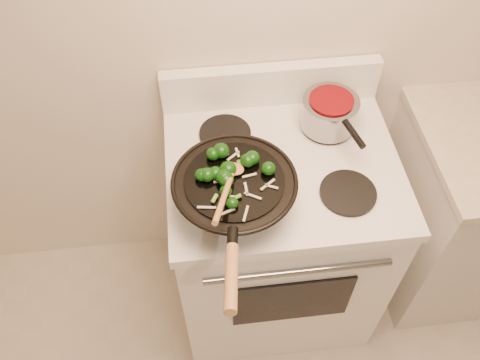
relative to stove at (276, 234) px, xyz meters
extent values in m
plane|color=silver|center=(0.02, 0.33, 0.83)|extent=(3.50, 0.00, 3.50)
cube|color=white|center=(0.00, 0.00, -0.03)|extent=(0.76, 0.64, 0.88)
cube|color=white|center=(0.00, 0.00, 0.43)|extent=(0.78, 0.66, 0.04)
cube|color=white|center=(0.00, 0.30, 0.53)|extent=(0.78, 0.05, 0.16)
cylinder|color=gray|center=(0.00, -0.33, 0.31)|extent=(0.60, 0.02, 0.02)
cube|color=black|center=(0.00, -0.33, 0.08)|extent=(0.42, 0.01, 0.28)
cylinder|color=black|center=(-0.18, -0.15, 0.46)|extent=(0.18, 0.18, 0.01)
cylinder|color=black|center=(0.18, -0.15, 0.46)|extent=(0.18, 0.18, 0.01)
cylinder|color=black|center=(-0.18, 0.15, 0.46)|extent=(0.18, 0.18, 0.01)
cylinder|color=black|center=(0.18, 0.15, 0.46)|extent=(0.18, 0.18, 0.01)
torus|color=black|center=(-0.18, -0.15, 0.57)|extent=(0.38, 0.38, 0.01)
cylinder|color=black|center=(-0.18, -0.15, 0.57)|extent=(0.30, 0.30, 0.01)
cylinder|color=black|center=(-0.21, -0.36, 0.60)|extent=(0.04, 0.07, 0.04)
cylinder|color=#AF7845|center=(-0.22, -0.49, 0.62)|extent=(0.06, 0.20, 0.06)
ellipsoid|color=#0C3709|center=(-0.21, -0.16, 0.60)|extent=(0.05, 0.05, 0.04)
cylinder|color=#44762A|center=(-0.19, -0.16, 0.58)|extent=(0.02, 0.02, 0.02)
ellipsoid|color=#0C3709|center=(-0.26, -0.14, 0.59)|extent=(0.05, 0.05, 0.04)
ellipsoid|color=#0C3709|center=(-0.21, -0.15, 0.60)|extent=(0.05, 0.05, 0.04)
ellipsoid|color=#0C3709|center=(-0.23, -0.06, 0.59)|extent=(0.04, 0.04, 0.04)
cylinder|color=#44762A|center=(-0.22, -0.06, 0.58)|extent=(0.02, 0.02, 0.01)
ellipsoid|color=#0C3709|center=(-0.20, -0.13, 0.60)|extent=(0.05, 0.05, 0.04)
ellipsoid|color=#0C3709|center=(-0.23, -0.13, 0.59)|extent=(0.04, 0.04, 0.04)
ellipsoid|color=#0C3709|center=(-0.12, -0.09, 0.59)|extent=(0.05, 0.05, 0.04)
cylinder|color=#44762A|center=(-0.11, -0.09, 0.58)|extent=(0.02, 0.02, 0.02)
ellipsoid|color=#0C3709|center=(-0.08, -0.14, 0.59)|extent=(0.04, 0.04, 0.04)
ellipsoid|color=#0C3709|center=(-0.21, -0.20, 0.59)|extent=(0.04, 0.04, 0.03)
ellipsoid|color=#0C3709|center=(-0.21, -0.05, 0.60)|extent=(0.05, 0.05, 0.04)
cylinder|color=#44762A|center=(-0.19, -0.05, 0.58)|extent=(0.02, 0.02, 0.02)
ellipsoid|color=#0C3709|center=(-0.20, -0.24, 0.59)|extent=(0.04, 0.04, 0.03)
ellipsoid|color=#0C3709|center=(-0.27, -0.14, 0.59)|extent=(0.04, 0.04, 0.03)
ellipsoid|color=#0C3709|center=(-0.13, -0.10, 0.59)|extent=(0.05, 0.05, 0.04)
cylinder|color=#44762A|center=(-0.12, -0.10, 0.58)|extent=(0.02, 0.02, 0.02)
cube|color=beige|center=(-0.08, -0.19, 0.58)|extent=(0.04, 0.02, 0.00)
cube|color=beige|center=(-0.15, -0.19, 0.58)|extent=(0.01, 0.05, 0.00)
cube|color=beige|center=(-0.13, -0.14, 0.58)|extent=(0.04, 0.01, 0.00)
cube|color=beige|center=(-0.21, -0.26, 0.58)|extent=(0.04, 0.02, 0.00)
cube|color=beige|center=(-0.08, -0.18, 0.58)|extent=(0.05, 0.04, 0.00)
cube|color=beige|center=(-0.17, -0.06, 0.58)|extent=(0.04, 0.04, 0.00)
cube|color=beige|center=(-0.27, -0.24, 0.58)|extent=(0.05, 0.01, 0.00)
cube|color=beige|center=(-0.25, -0.14, 0.58)|extent=(0.04, 0.01, 0.00)
cube|color=beige|center=(-0.16, -0.28, 0.58)|extent=(0.02, 0.05, 0.00)
cube|color=beige|center=(-0.13, -0.22, 0.58)|extent=(0.05, 0.03, 0.00)
cube|color=beige|center=(-0.20, -0.21, 0.58)|extent=(0.04, 0.02, 0.00)
cube|color=beige|center=(-0.22, -0.16, 0.58)|extent=(0.05, 0.01, 0.00)
cube|color=beige|center=(-0.16, -0.05, 0.58)|extent=(0.01, 0.04, 0.00)
cylinder|color=#63A334|center=(-0.18, -0.22, 0.58)|extent=(0.02, 0.01, 0.01)
cylinder|color=#63A334|center=(-0.16, -0.10, 0.58)|extent=(0.02, 0.01, 0.02)
cylinder|color=#63A334|center=(-0.23, -0.05, 0.58)|extent=(0.02, 0.03, 0.01)
cylinder|color=#63A334|center=(-0.15, -0.09, 0.58)|extent=(0.03, 0.02, 0.02)
cylinder|color=#63A334|center=(-0.24, -0.22, 0.58)|extent=(0.01, 0.02, 0.01)
sphere|color=beige|center=(-0.11, -0.20, 0.58)|extent=(0.01, 0.01, 0.01)
sphere|color=beige|center=(-0.22, -0.24, 0.58)|extent=(0.01, 0.01, 0.01)
sphere|color=beige|center=(-0.26, -0.13, 0.58)|extent=(0.01, 0.01, 0.01)
sphere|color=beige|center=(-0.13, -0.10, 0.58)|extent=(0.01, 0.01, 0.01)
sphere|color=beige|center=(-0.15, -0.17, 0.58)|extent=(0.01, 0.01, 0.01)
ellipsoid|color=#AF7845|center=(-0.18, -0.12, 0.59)|extent=(0.07, 0.06, 0.02)
cylinder|color=#AF7845|center=(-0.22, -0.25, 0.63)|extent=(0.09, 0.25, 0.11)
cylinder|color=gray|center=(0.18, 0.15, 0.52)|extent=(0.19, 0.19, 0.11)
cylinder|color=#63040A|center=(0.18, 0.15, 0.57)|extent=(0.15, 0.15, 0.01)
cylinder|color=black|center=(0.22, 0.00, 0.57)|extent=(0.05, 0.12, 0.02)
camera|label=1|loc=(-0.27, -1.06, 1.74)|focal=38.00mm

